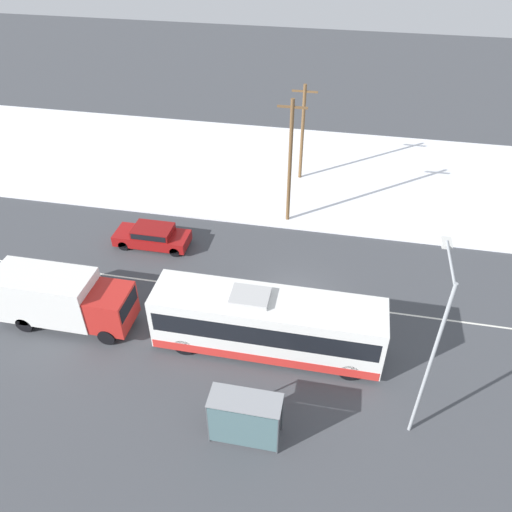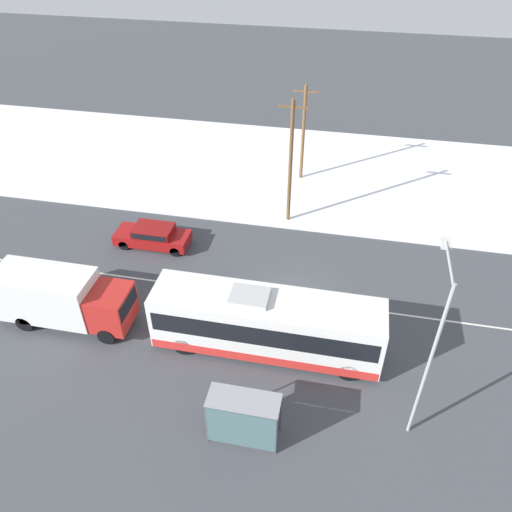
{
  "view_description": "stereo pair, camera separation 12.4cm",
  "coord_description": "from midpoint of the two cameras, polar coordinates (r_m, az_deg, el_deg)",
  "views": [
    {
      "loc": [
        1.81,
        -20.29,
        18.74
      ],
      "look_at": [
        -2.53,
        1.69,
        1.4
      ],
      "focal_mm": 35.0,
      "sensor_mm": 36.0,
      "label": 1
    },
    {
      "loc": [
        1.93,
        -20.26,
        18.74
      ],
      "look_at": [
        -2.53,
        1.69,
        1.4
      ],
      "focal_mm": 35.0,
      "sensor_mm": 36.0,
      "label": 2
    }
  ],
  "objects": [
    {
      "name": "bus_shelter",
      "position": [
        20.68,
        -1.57,
        -17.89
      ],
      "size": [
        2.92,
        1.2,
        2.4
      ],
      "color": "gray",
      "rests_on": "ground_plane"
    },
    {
      "name": "utility_pole_snowlot",
      "position": [
        37.27,
        5.23,
        13.96
      ],
      "size": [
        1.8,
        0.24,
        7.24
      ],
      "color": "brown",
      "rests_on": "ground_plane"
    },
    {
      "name": "ground_plane",
      "position": [
        27.67,
        4.36,
        -5.02
      ],
      "size": [
        120.0,
        120.0,
        0.0
      ],
      "primitive_type": "plane",
      "color": "#424449"
    },
    {
      "name": "city_bus",
      "position": [
        23.97,
        1.13,
        -7.75
      ],
      "size": [
        10.95,
        2.57,
        3.37
      ],
      "color": "white",
      "rests_on": "ground_plane"
    },
    {
      "name": "lane_marking_center",
      "position": [
        27.67,
        4.36,
        -5.02
      ],
      "size": [
        60.0,
        0.12,
        0.0
      ],
      "color": "silver",
      "rests_on": "ground_plane"
    },
    {
      "name": "snow_lot",
      "position": [
        39.68,
        7.25,
        9.34
      ],
      "size": [
        80.0,
        15.85,
        0.12
      ],
      "color": "white",
      "rests_on": "ground_plane"
    },
    {
      "name": "sedan_car",
      "position": [
        31.73,
        -11.86,
        2.3
      ],
      "size": [
        4.64,
        1.8,
        1.36
      ],
      "rotation": [
        0.0,
        0.0,
        3.14
      ],
      "color": "maroon",
      "rests_on": "ground_plane"
    },
    {
      "name": "utility_pole_roadside",
      "position": [
        31.68,
        3.8,
        10.7
      ],
      "size": [
        1.8,
        0.24,
        8.38
      ],
      "color": "brown",
      "rests_on": "ground_plane"
    },
    {
      "name": "pedestrian_at_stop",
      "position": [
        21.79,
        -0.36,
        -16.23
      ],
      "size": [
        0.66,
        0.29,
        1.83
      ],
      "color": "#23232D",
      "rests_on": "ground_plane"
    },
    {
      "name": "box_truck",
      "position": [
        27.12,
        -21.49,
        -4.46
      ],
      "size": [
        6.96,
        2.3,
        3.02
      ],
      "color": "silver",
      "rests_on": "ground_plane"
    },
    {
      "name": "streetlamp",
      "position": [
        19.75,
        19.54,
        -8.61
      ],
      "size": [
        0.36,
        2.94,
        8.17
      ],
      "color": "#9EA3A8",
      "rests_on": "ground_plane"
    }
  ]
}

